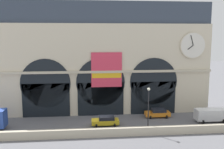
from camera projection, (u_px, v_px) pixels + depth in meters
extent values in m
plane|color=slate|center=(102.00, 124.00, 41.73)|extent=(200.00, 200.00, 0.00)
cube|color=#B2A891|center=(105.00, 132.00, 36.54)|extent=(90.00, 0.70, 1.26)
cube|color=beige|center=(100.00, 69.00, 47.73)|extent=(40.89, 4.71, 16.57)
cube|color=#333D4C|center=(99.00, 13.00, 46.48)|extent=(40.89, 4.11, 3.96)
cube|color=black|center=(46.00, 100.00, 45.22)|extent=(8.32, 0.20, 6.08)
cylinder|color=black|center=(45.00, 84.00, 44.76)|extent=(8.76, 0.20, 8.76)
cube|color=black|center=(101.00, 99.00, 46.14)|extent=(8.32, 0.20, 6.08)
cylinder|color=black|center=(101.00, 83.00, 45.69)|extent=(8.76, 0.20, 8.76)
cube|color=black|center=(153.00, 98.00, 47.07)|extent=(8.32, 0.20, 6.08)
cylinder|color=black|center=(154.00, 82.00, 46.61)|extent=(8.76, 0.20, 8.76)
cylinder|color=beige|center=(193.00, 45.00, 46.20)|extent=(4.86, 0.25, 4.86)
cylinder|color=silver|center=(193.00, 45.00, 46.08)|extent=(4.50, 0.06, 4.50)
cube|color=black|center=(190.00, 47.00, 46.03)|extent=(1.10, 0.04, 0.86)
cube|color=black|center=(192.00, 40.00, 45.84)|extent=(0.66, 0.04, 1.87)
cube|color=#D8334C|center=(107.00, 70.00, 45.33)|extent=(5.48, 0.12, 6.22)
cube|color=yellow|center=(107.00, 75.00, 45.38)|extent=(5.26, 0.04, 1.20)
cube|color=#C0B49A|center=(101.00, 72.00, 45.30)|extent=(40.89, 0.50, 0.44)
cube|color=gold|center=(105.00, 122.00, 41.09)|extent=(4.40, 1.80, 0.70)
cube|color=black|center=(107.00, 118.00, 41.02)|extent=(2.46, 1.62, 0.55)
cylinder|color=black|center=(96.00, 126.00, 40.21)|extent=(0.28, 0.60, 0.60)
cylinder|color=black|center=(96.00, 122.00, 41.80)|extent=(0.28, 0.60, 0.60)
cylinder|color=black|center=(115.00, 125.00, 40.49)|extent=(0.28, 0.60, 0.60)
cylinder|color=black|center=(114.00, 122.00, 42.08)|extent=(0.28, 0.60, 0.60)
cube|color=orange|center=(157.00, 114.00, 45.31)|extent=(4.40, 1.80, 0.70)
cube|color=black|center=(159.00, 110.00, 45.24)|extent=(2.46, 1.62, 0.55)
cylinder|color=black|center=(150.00, 117.00, 44.43)|extent=(0.28, 0.60, 0.60)
cylinder|color=black|center=(148.00, 114.00, 46.02)|extent=(0.28, 0.60, 0.60)
cylinder|color=black|center=(167.00, 117.00, 44.71)|extent=(0.28, 0.60, 0.60)
cylinder|color=black|center=(164.00, 114.00, 46.30)|extent=(0.28, 0.60, 0.60)
cube|color=white|center=(211.00, 114.00, 42.86)|extent=(5.20, 2.00, 1.86)
cylinder|color=black|center=(203.00, 122.00, 41.94)|extent=(0.28, 0.68, 0.68)
cylinder|color=black|center=(198.00, 118.00, 43.71)|extent=(0.28, 0.68, 0.68)
cylinder|color=black|center=(223.00, 121.00, 42.28)|extent=(0.28, 0.68, 0.68)
cylinder|color=black|center=(218.00, 118.00, 44.05)|extent=(0.28, 0.68, 0.68)
cylinder|color=black|center=(148.00, 112.00, 37.56)|extent=(0.16, 0.16, 6.50)
sphere|color=#F2EDCC|center=(149.00, 89.00, 37.04)|extent=(0.44, 0.44, 0.44)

